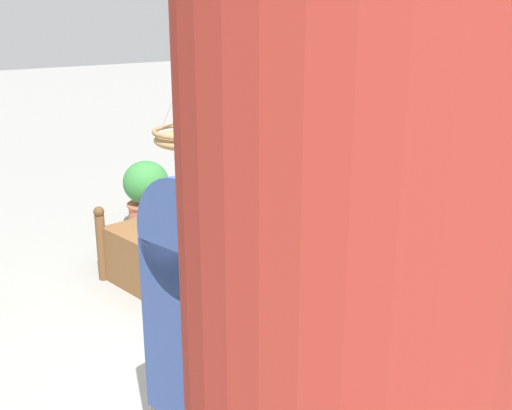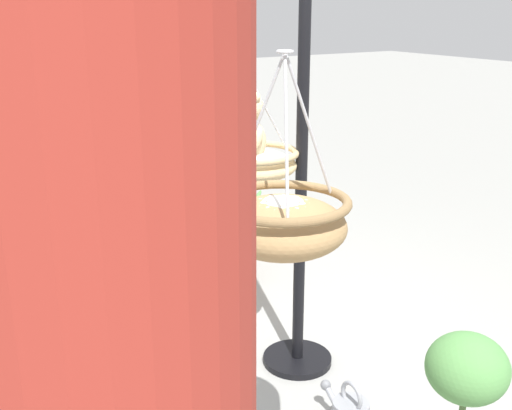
# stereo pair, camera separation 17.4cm
# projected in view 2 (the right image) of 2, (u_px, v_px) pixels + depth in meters

# --- Properties ---
(ground_plane) EXTENTS (40.00, 40.00, 0.00)m
(ground_plane) POSITION_uv_depth(u_px,v_px,m) (259.00, 351.00, 4.22)
(ground_plane) COLOR gray
(display_pole_central) EXTENTS (0.44, 0.44, 2.61)m
(display_pole_central) POSITION_uv_depth(u_px,v_px,m) (300.00, 242.00, 3.83)
(display_pole_central) COLOR black
(display_pole_central) RESTS_ON ground
(hanging_basket_with_teddy) EXTENTS (0.55, 0.55, 0.58)m
(hanging_basket_with_teddy) POSITION_uv_depth(u_px,v_px,m) (252.00, 162.00, 3.68)
(hanging_basket_with_teddy) COLOR tan
(teddy_bear) EXTENTS (0.29, 0.25, 0.41)m
(teddy_bear) POSITION_uv_depth(u_px,v_px,m) (248.00, 132.00, 3.61)
(teddy_bear) COLOR #D1B789
(hanging_basket_left_high) EXTENTS (0.51, 0.51, 0.76)m
(hanging_basket_left_high) POSITION_uv_depth(u_px,v_px,m) (283.00, 222.00, 2.38)
(hanging_basket_left_high) COLOR #A37F51
(hanging_basket_right_low) EXTENTS (0.60, 0.60, 0.71)m
(hanging_basket_right_low) POSITION_uv_depth(u_px,v_px,m) (198.00, 137.00, 5.20)
(hanging_basket_right_low) COLOR #A37F51
(wooden_planter_box) EXTENTS (1.08, 0.95, 0.64)m
(wooden_planter_box) POSITION_uv_depth(u_px,v_px,m) (177.00, 253.00, 5.20)
(wooden_planter_box) COLOR brown
(wooden_planter_box) RESTS_ON ground
(potted_plant_bushy_green) EXTENTS (0.56, 0.50, 0.46)m
(potted_plant_bushy_green) POSITION_uv_depth(u_px,v_px,m) (247.00, 222.00, 6.14)
(potted_plant_bushy_green) COLOR #AD563D
(potted_plant_bushy_green) RESTS_ON ground
(potted_plant_conical_shrub) EXTENTS (0.46, 0.46, 0.71)m
(potted_plant_conical_shrub) POSITION_uv_depth(u_px,v_px,m) (159.00, 192.00, 6.41)
(potted_plant_conical_shrub) COLOR #BC6042
(potted_plant_conical_shrub) RESTS_ON ground
(display_sign_board) EXTENTS (0.55, 0.17, 1.52)m
(display_sign_board) POSITION_uv_depth(u_px,v_px,m) (172.00, 310.00, 2.83)
(display_sign_board) COLOR #334C8C
(display_sign_board) RESTS_ON ground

